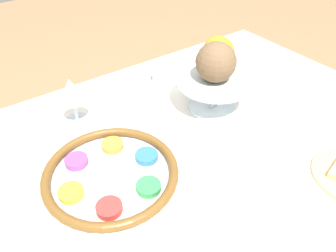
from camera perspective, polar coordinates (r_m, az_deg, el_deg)
The scene contains 8 objects.
seder_plate at distance 0.70m, azimuth -9.88°, elevation -8.25°, with size 0.29×0.29×0.03m.
wine_glass at distance 0.83m, azimuth -16.50°, elevation 5.66°, with size 0.07×0.07×0.13m.
fruit_stand at distance 0.86m, azimuth 8.04°, elevation 7.67°, with size 0.19×0.19×0.11m.
orange_fruit at distance 0.85m, azimuth 8.72°, elevation 12.52°, with size 0.08×0.08×0.08m.
coconut at distance 0.79m, azimuth 8.34°, elevation 10.96°, with size 0.10×0.10×0.10m.
cup_near at distance 0.99m, azimuth -0.76°, elevation 8.92°, with size 0.07×0.07×0.06m.
fork_left at distance 0.88m, azimuth -21.54°, elevation -0.45°, with size 0.04×0.19×0.01m.
fork_right at distance 0.89m, azimuth -19.75°, elevation 0.26°, with size 0.04×0.19×0.01m.
Camera 1 is at (-0.26, -0.38, 1.30)m, focal length 35.00 mm.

